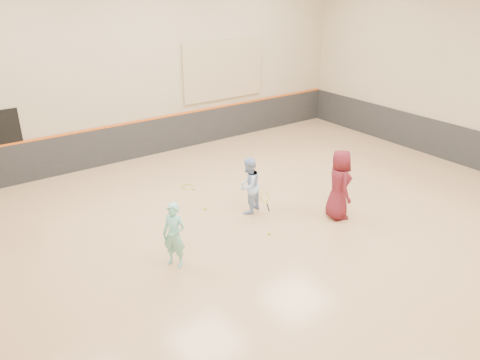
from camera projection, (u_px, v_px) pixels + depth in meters
room at (266, 194)px, 10.91m from camera, size 15.04×12.04×6.22m
wainscot_back at (154, 137)px, 15.45m from camera, size 14.90×0.04×1.20m
wainscot_right at (449, 142)px, 14.96m from camera, size 0.04×11.90×1.20m
accent_stripe at (152, 119)px, 15.19m from camera, size 14.90×0.03×0.06m
acoustic_panel at (224, 70)px, 16.16m from camera, size 3.20×0.08×2.00m
doorway at (3, 150)px, 12.87m from camera, size 1.10×0.05×2.20m
girl at (174, 235)px, 9.42m from camera, size 0.55×0.61×1.40m
instructor at (249, 186)px, 11.57m from camera, size 0.86×0.78×1.44m
young_man at (339, 185)px, 11.27m from camera, size 0.84×1.00×1.75m
held_racket at (265, 197)px, 11.48m from camera, size 0.30×0.30×0.57m
spare_racket at (187, 185)px, 13.21m from camera, size 0.73×0.73×0.10m
ball_under_racket at (269, 233)px, 10.80m from camera, size 0.07×0.07×0.07m
ball_in_hand at (348, 175)px, 11.09m from camera, size 0.07×0.07×0.07m
ball_beside_spare at (205, 209)px, 11.94m from camera, size 0.07×0.07×0.07m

